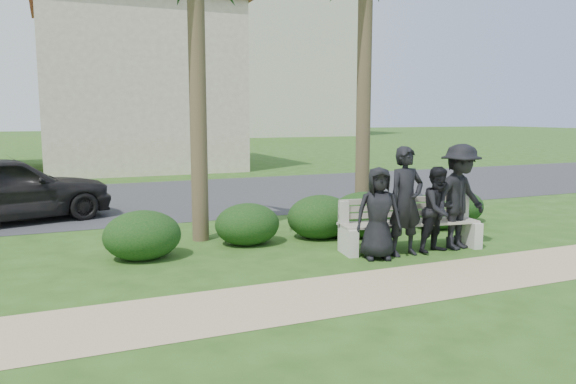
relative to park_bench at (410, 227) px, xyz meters
name	(u,v)px	position (x,y,z in m)	size (l,w,h in m)	color
ground	(352,255)	(-1.14, 0.07, -0.41)	(160.00, 160.00, 0.00)	#274914
footpath	(413,283)	(-1.14, -1.73, -0.41)	(30.00, 1.60, 0.01)	tan
asphalt_street	(222,194)	(-1.14, 8.07, -0.41)	(160.00, 8.00, 0.01)	#2D2D30
stucco_bldg_right	(136,86)	(-2.14, 18.07, 3.26)	(8.40, 8.40, 7.30)	#BAA88B
hotel_tower	(221,16)	(12.86, 55.07, 13.00)	(26.00, 18.00, 37.30)	beige
park_bench	(410,227)	(0.00, 0.00, 0.00)	(2.65, 0.95, 0.90)	#A99D8D
man_a	(378,213)	(-0.88, -0.34, 0.37)	(0.76, 0.50, 1.56)	black
man_b	(406,201)	(-0.32, -0.31, 0.54)	(0.69, 0.45, 1.89)	black
man_c	(439,210)	(0.34, -0.37, 0.36)	(0.74, 0.58, 1.52)	black
man_d	(460,197)	(0.85, -0.29, 0.55)	(1.23, 0.71, 1.90)	black
hedge_a	(142,234)	(-4.53, 1.22, 0.02)	(1.30, 1.08, 0.85)	black
hedge_b	(247,223)	(-2.55, 1.55, 0.00)	(1.23, 1.02, 0.80)	black
hedge_c	(320,216)	(-1.03, 1.52, 0.03)	(1.34, 1.11, 0.88)	black
hedge_d	(363,213)	(-0.18, 1.32, 0.05)	(1.41, 1.16, 0.92)	black
hedge_e	(438,210)	(1.70, 1.37, -0.01)	(1.22, 1.01, 0.79)	black
hedge_f	(460,206)	(2.58, 1.74, -0.03)	(1.14, 0.94, 0.74)	black
car_a	(5,189)	(-6.86, 5.65, 0.36)	(1.81, 4.51, 1.54)	black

